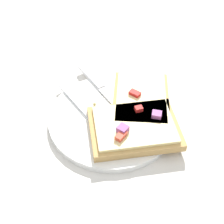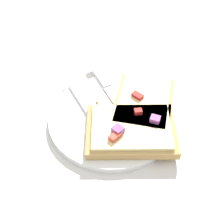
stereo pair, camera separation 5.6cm
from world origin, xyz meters
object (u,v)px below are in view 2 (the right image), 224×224
at_px(fork, 92,117).
at_px(pizza_slice_main, 131,129).
at_px(plate, 112,118).
at_px(pizza_slice_corner, 143,103).
at_px(knife, 110,90).

bearing_deg(fork, pizza_slice_main, 34.62).
height_order(plate, pizza_slice_corner, pizza_slice_corner).
distance_m(fork, knife, 0.08).
bearing_deg(pizza_slice_main, fork, -28.68).
relative_size(plate, pizza_slice_corner, 1.43).
bearing_deg(pizza_slice_corner, fork, -61.81).
bearing_deg(knife, pizza_slice_main, -6.57).
bearing_deg(plate, knife, -172.30).
distance_m(fork, pizza_slice_corner, 0.10).
bearing_deg(plate, fork, -79.26).
relative_size(knife, pizza_slice_corner, 1.26).
distance_m(fork, pizza_slice_main, 0.08).
xyz_separation_m(fork, pizza_slice_main, (0.03, 0.07, 0.01)).
distance_m(knife, pizza_slice_main, 0.12).
bearing_deg(knife, fork, -48.94).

